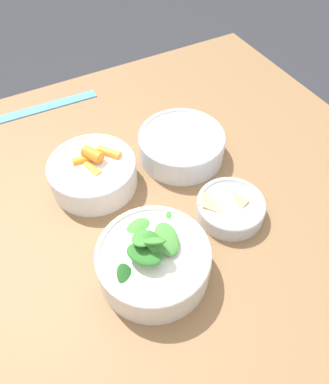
{
  "coord_description": "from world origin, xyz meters",
  "views": [
    {
      "loc": [
        -0.2,
        -0.41,
        1.33
      ],
      "look_at": [
        0.02,
        -0.01,
        0.79
      ],
      "focal_mm": 35.0,
      "sensor_mm": 36.0,
      "label": 1
    }
  ],
  "objects_px": {
    "bowl_greens": "(153,260)",
    "ruler": "(37,109)",
    "bowl_carrots": "(93,172)",
    "bowl_beans_hotdog": "(181,145)",
    "bowl_cookies": "(230,207)"
  },
  "relations": [
    {
      "from": "bowl_greens",
      "to": "bowl_beans_hotdog",
      "type": "distance_m",
      "value": 0.29
    },
    {
      "from": "bowl_cookies",
      "to": "ruler",
      "type": "relative_size",
      "value": 0.43
    },
    {
      "from": "bowl_carrots",
      "to": "bowl_greens",
      "type": "relative_size",
      "value": 0.93
    },
    {
      "from": "bowl_beans_hotdog",
      "to": "bowl_cookies",
      "type": "relative_size",
      "value": 1.42
    },
    {
      "from": "bowl_beans_hotdog",
      "to": "ruler",
      "type": "relative_size",
      "value": 0.61
    },
    {
      "from": "ruler",
      "to": "bowl_carrots",
      "type": "bearing_deg",
      "value": -82.97
    },
    {
      "from": "bowl_beans_hotdog",
      "to": "bowl_greens",
      "type": "bearing_deg",
      "value": -129.21
    },
    {
      "from": "bowl_greens",
      "to": "ruler",
      "type": "height_order",
      "value": "bowl_greens"
    },
    {
      "from": "bowl_beans_hotdog",
      "to": "ruler",
      "type": "height_order",
      "value": "bowl_beans_hotdog"
    },
    {
      "from": "bowl_greens",
      "to": "bowl_cookies",
      "type": "relative_size",
      "value": 1.45
    },
    {
      "from": "bowl_carrots",
      "to": "ruler",
      "type": "xyz_separation_m",
      "value": [
        -0.04,
        0.29,
        -0.03
      ]
    },
    {
      "from": "bowl_beans_hotdog",
      "to": "bowl_carrots",
      "type": "bearing_deg",
      "value": 176.36
    },
    {
      "from": "bowl_greens",
      "to": "bowl_beans_hotdog",
      "type": "xyz_separation_m",
      "value": [
        0.18,
        0.22,
        -0.01
      ]
    },
    {
      "from": "bowl_carrots",
      "to": "bowl_cookies",
      "type": "bearing_deg",
      "value": -44.72
    },
    {
      "from": "bowl_beans_hotdog",
      "to": "bowl_cookies",
      "type": "height_order",
      "value": "bowl_beans_hotdog"
    }
  ]
}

